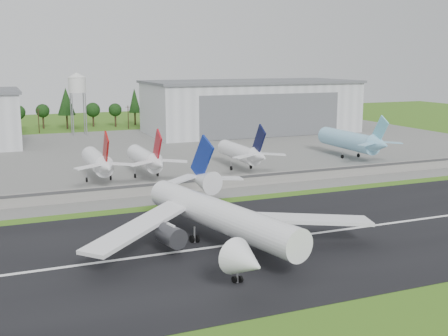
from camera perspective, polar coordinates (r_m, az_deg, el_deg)
name	(u,v)px	position (r m, az deg, el deg)	size (l,w,h in m)	color
ground	(262,261)	(101.18, 3.88, -9.40)	(600.00, 600.00, 0.00)	#376919
runway	(239,244)	(109.68, 1.55, -7.72)	(320.00, 60.00, 0.10)	black
runway_centerline	(239,244)	(109.66, 1.55, -7.69)	(220.00, 1.00, 0.02)	white
apron	(119,156)	(212.14, -10.61, 1.24)	(320.00, 150.00, 0.10)	slate
blast_fence	(171,187)	(149.90, -5.46, -1.95)	(240.00, 0.61, 3.50)	gray
hangar_east	(251,106)	(276.92, 2.73, 6.28)	(102.00, 47.00, 25.20)	silver
water_tower	(77,83)	(272.66, -14.71, 8.38)	(8.40, 8.40, 29.40)	#99999E
utility_poles	(85,131)	(290.15, -13.91, 3.68)	(230.00, 3.00, 12.00)	black
treeline	(81,128)	(304.90, -14.34, 4.00)	(320.00, 16.00, 22.00)	black
main_airliner	(220,223)	(106.30, -0.40, -5.59)	(55.82, 58.76, 18.17)	white
parked_jet_red_a	(99,162)	(166.31, -12.59, 0.59)	(7.36, 31.29, 16.50)	white
parked_jet_red_b	(147,159)	(169.27, -7.80, 0.91)	(7.36, 31.29, 16.41)	white
parked_jet_navy	(243,153)	(179.65, 1.95, 1.57)	(7.36, 31.29, 16.34)	white
parked_jet_skyblue	(353,141)	(206.66, 13.00, 2.71)	(7.36, 37.29, 17.09)	#86C6E8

